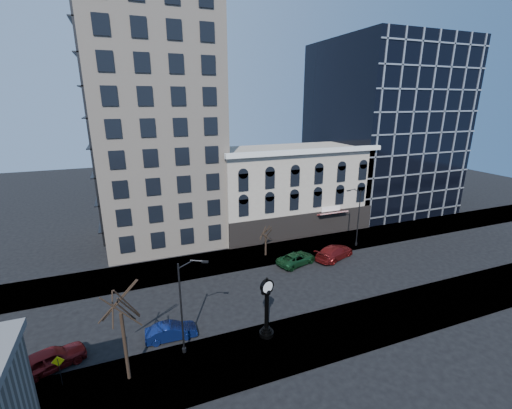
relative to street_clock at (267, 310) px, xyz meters
name	(u,v)px	position (x,y,z in m)	size (l,w,h in m)	color
ground	(252,294)	(1.14, 6.46, -2.51)	(160.00, 160.00, 0.00)	black
sidewalk_far	(229,260)	(1.14, 14.46, -2.45)	(160.00, 6.00, 0.12)	gray
sidewalk_near	(287,344)	(1.14, -1.54, -2.45)	(160.00, 6.00, 0.12)	gray
cream_tower	(154,94)	(-4.97, 25.35, 16.81)	(15.90, 15.40, 42.50)	#C3B09D
victorian_row	(290,189)	(13.15, 22.35, 3.49)	(22.60, 11.19, 12.50)	#B1A592
glass_office	(381,128)	(33.14, 27.37, 11.49)	(20.00, 20.15, 28.00)	black
street_clock	(267,310)	(0.00, 0.00, 0.00)	(1.20, 1.20, 5.28)	black
street_lamp_near	(187,283)	(-6.07, 0.26, 3.56)	(1.96, 0.89, 7.88)	black
street_lamp_far	(356,202)	(17.58, 12.45, 3.64)	(2.07, 0.32, 7.98)	black
bare_tree_near	(119,298)	(-10.62, -0.72, 3.92)	(4.86, 4.86, 8.34)	black
bare_tree_far	(266,231)	(5.82, 14.05, 0.87)	(2.52, 2.52, 4.33)	black
warning_sign	(59,366)	(-14.83, 0.21, -0.77)	(0.76, 0.06, 2.35)	black
car_near_a	(50,359)	(-15.81, 2.38, -1.71)	(1.89, 4.69, 1.60)	maroon
car_near_b	(171,331)	(-7.29, 2.56, -1.84)	(1.42, 4.06, 1.34)	#0C194C
car_far_a	(297,259)	(8.35, 10.68, -1.81)	(2.31, 5.02, 1.39)	#143F1E
car_far_b	(334,252)	(13.36, 10.37, -1.68)	(2.32, 5.71, 1.66)	maroon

